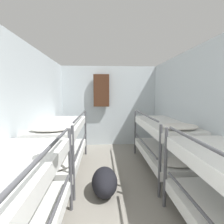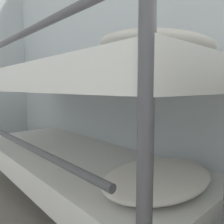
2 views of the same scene
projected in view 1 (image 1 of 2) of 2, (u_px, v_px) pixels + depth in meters
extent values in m
cube|color=silver|center=(15.00, 121.00, 2.35)|extent=(0.06, 5.51, 2.30)
cube|color=silver|center=(213.00, 119.00, 2.51)|extent=(0.06, 5.51, 2.30)
cube|color=silver|center=(109.00, 106.00, 5.14)|extent=(2.83, 0.06, 2.30)
cylinder|color=#4C4C51|center=(70.00, 170.00, 2.24)|extent=(0.04, 0.04, 1.09)
cylinder|color=#4C4C51|center=(44.00, 153.00, 1.24)|extent=(0.03, 1.65, 0.03)
cylinder|color=#4C4C51|center=(165.00, 168.00, 2.31)|extent=(0.04, 0.04, 1.09)
cylinder|color=#4C4C51|center=(209.00, 220.00, 1.37)|extent=(0.03, 1.65, 0.03)
cylinder|color=#4C4C51|center=(213.00, 149.00, 1.31)|extent=(0.03, 1.65, 0.03)
cylinder|color=#4C4C51|center=(73.00, 164.00, 2.45)|extent=(0.04, 0.04, 1.09)
cylinder|color=#4C4C51|center=(86.00, 133.00, 4.33)|extent=(0.04, 0.04, 1.09)
cube|color=white|center=(62.00, 156.00, 3.39)|extent=(0.73, 1.94, 0.15)
ellipsoid|color=silver|center=(51.00, 165.00, 2.66)|extent=(0.58, 0.40, 0.09)
cylinder|color=#4C4C51|center=(81.00, 145.00, 3.39)|extent=(0.03, 1.65, 0.03)
cube|color=white|center=(61.00, 127.00, 3.33)|extent=(0.73, 1.94, 0.15)
ellipsoid|color=silver|center=(50.00, 128.00, 2.60)|extent=(0.58, 0.40, 0.09)
cylinder|color=#4C4C51|center=(80.00, 115.00, 3.33)|extent=(0.03, 1.65, 0.03)
cylinder|color=#4C4C51|center=(160.00, 162.00, 2.52)|extent=(0.04, 0.04, 1.09)
cylinder|color=#4C4C51|center=(135.00, 132.00, 4.40)|extent=(0.04, 0.04, 1.09)
cube|color=white|center=(162.00, 154.00, 3.51)|extent=(0.73, 1.94, 0.15)
ellipsoid|color=silver|center=(178.00, 162.00, 2.77)|extent=(0.58, 0.40, 0.09)
cylinder|color=#4C4C51|center=(144.00, 143.00, 3.46)|extent=(0.03, 1.65, 0.03)
cube|color=white|center=(163.00, 126.00, 3.45)|extent=(0.73, 1.94, 0.15)
ellipsoid|color=silver|center=(179.00, 126.00, 2.71)|extent=(0.58, 0.40, 0.09)
cylinder|color=#4C4C51|center=(145.00, 115.00, 3.40)|extent=(0.03, 1.65, 0.03)
ellipsoid|color=black|center=(105.00, 182.00, 2.65)|extent=(0.39, 0.65, 0.39)
cube|color=#472819|center=(101.00, 91.00, 4.93)|extent=(0.44, 0.12, 0.90)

